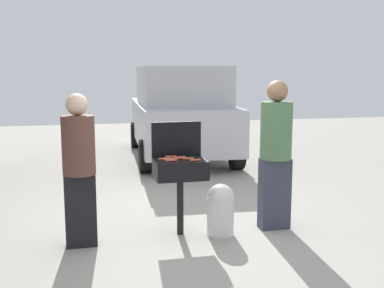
{
  "coord_description": "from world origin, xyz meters",
  "views": [
    {
      "loc": [
        -1.09,
        -5.38,
        1.91
      ],
      "look_at": [
        0.24,
        0.32,
        1.0
      ],
      "focal_mm": 43.43,
      "sensor_mm": 36.0,
      "label": 1
    }
  ],
  "objects_px": {
    "hot_dog_6": "(164,159)",
    "propane_tank": "(220,209)",
    "hot_dog_5": "(176,158)",
    "parked_minivan": "(180,112)",
    "hot_dog_3": "(188,159)",
    "hot_dog_1": "(169,159)",
    "hot_dog_7": "(171,157)",
    "hot_dog_2": "(172,161)",
    "hot_dog_4": "(195,160)",
    "hot_dog_0": "(180,157)",
    "bbq_grill": "(180,172)",
    "person_right": "(276,149)",
    "person_left": "(79,165)"
  },
  "relations": [
    {
      "from": "hot_dog_5",
      "to": "hot_dog_6",
      "type": "height_order",
      "value": "same"
    },
    {
      "from": "hot_dog_6",
      "to": "person_left",
      "type": "bearing_deg",
      "value": -171.88
    },
    {
      "from": "hot_dog_5",
      "to": "parked_minivan",
      "type": "distance_m",
      "value": 5.0
    },
    {
      "from": "hot_dog_2",
      "to": "hot_dog_6",
      "type": "relative_size",
      "value": 1.0
    },
    {
      "from": "hot_dog_3",
      "to": "parked_minivan",
      "type": "bearing_deg",
      "value": 79.41
    },
    {
      "from": "hot_dog_4",
      "to": "parked_minivan",
      "type": "distance_m",
      "value": 5.12
    },
    {
      "from": "hot_dog_2",
      "to": "propane_tank",
      "type": "relative_size",
      "value": 0.21
    },
    {
      "from": "hot_dog_7",
      "to": "person_left",
      "type": "bearing_deg",
      "value": -166.53
    },
    {
      "from": "hot_dog_2",
      "to": "parked_minivan",
      "type": "height_order",
      "value": "parked_minivan"
    },
    {
      "from": "hot_dog_3",
      "to": "person_left",
      "type": "bearing_deg",
      "value": -175.66
    },
    {
      "from": "hot_dog_7",
      "to": "hot_dog_2",
      "type": "bearing_deg",
      "value": -98.25
    },
    {
      "from": "hot_dog_0",
      "to": "hot_dog_7",
      "type": "relative_size",
      "value": 1.0
    },
    {
      "from": "hot_dog_6",
      "to": "person_left",
      "type": "xyz_separation_m",
      "value": [
        -0.96,
        -0.14,
        0.0
      ]
    },
    {
      "from": "bbq_grill",
      "to": "hot_dog_5",
      "type": "xyz_separation_m",
      "value": [
        -0.04,
        0.01,
        0.15
      ]
    },
    {
      "from": "bbq_grill",
      "to": "person_right",
      "type": "distance_m",
      "value": 1.19
    },
    {
      "from": "hot_dog_2",
      "to": "hot_dog_3",
      "type": "relative_size",
      "value": 1.0
    },
    {
      "from": "hot_dog_3",
      "to": "hot_dog_4",
      "type": "height_order",
      "value": "same"
    },
    {
      "from": "hot_dog_1",
      "to": "hot_dog_7",
      "type": "height_order",
      "value": "same"
    },
    {
      "from": "hot_dog_3",
      "to": "propane_tank",
      "type": "bearing_deg",
      "value": -18.7
    },
    {
      "from": "hot_dog_6",
      "to": "person_left",
      "type": "height_order",
      "value": "person_left"
    },
    {
      "from": "hot_dog_3",
      "to": "hot_dog_7",
      "type": "distance_m",
      "value": 0.24
    },
    {
      "from": "hot_dog_3",
      "to": "parked_minivan",
      "type": "distance_m",
      "value": 5.01
    },
    {
      "from": "hot_dog_1",
      "to": "parked_minivan",
      "type": "height_order",
      "value": "parked_minivan"
    },
    {
      "from": "hot_dog_4",
      "to": "propane_tank",
      "type": "relative_size",
      "value": 0.21
    },
    {
      "from": "hot_dog_7",
      "to": "hot_dog_3",
      "type": "bearing_deg",
      "value": -42.0
    },
    {
      "from": "hot_dog_7",
      "to": "parked_minivan",
      "type": "relative_size",
      "value": 0.03
    },
    {
      "from": "bbq_grill",
      "to": "hot_dog_5",
      "type": "distance_m",
      "value": 0.16
    },
    {
      "from": "propane_tank",
      "to": "person_left",
      "type": "xyz_separation_m",
      "value": [
        -1.59,
        0.03,
        0.59
      ]
    },
    {
      "from": "hot_dog_0",
      "to": "hot_dog_2",
      "type": "xyz_separation_m",
      "value": [
        -0.14,
        -0.16,
        0.0
      ]
    },
    {
      "from": "hot_dog_4",
      "to": "person_left",
      "type": "relative_size",
      "value": 0.08
    },
    {
      "from": "hot_dog_1",
      "to": "hot_dog_4",
      "type": "xyz_separation_m",
      "value": [
        0.28,
        -0.12,
        0.0
      ]
    },
    {
      "from": "hot_dog_1",
      "to": "person_left",
      "type": "relative_size",
      "value": 0.08
    },
    {
      "from": "hot_dog_2",
      "to": "hot_dog_6",
      "type": "distance_m",
      "value": 0.14
    },
    {
      "from": "person_left",
      "to": "person_right",
      "type": "xyz_separation_m",
      "value": [
        2.31,
        0.07,
        0.07
      ]
    },
    {
      "from": "bbq_grill",
      "to": "hot_dog_3",
      "type": "bearing_deg",
      "value": -13.79
    },
    {
      "from": "bbq_grill",
      "to": "hot_dog_6",
      "type": "distance_m",
      "value": 0.24
    },
    {
      "from": "hot_dog_6",
      "to": "person_right",
      "type": "height_order",
      "value": "person_right"
    },
    {
      "from": "hot_dog_3",
      "to": "hot_dog_5",
      "type": "height_order",
      "value": "same"
    },
    {
      "from": "hot_dog_3",
      "to": "propane_tank",
      "type": "height_order",
      "value": "hot_dog_3"
    },
    {
      "from": "hot_dog_4",
      "to": "person_right",
      "type": "bearing_deg",
      "value": 5.08
    },
    {
      "from": "hot_dog_7",
      "to": "person_right",
      "type": "height_order",
      "value": "person_right"
    },
    {
      "from": "hot_dog_3",
      "to": "hot_dog_5",
      "type": "xyz_separation_m",
      "value": [
        -0.13,
        0.04,
        0.0
      ]
    },
    {
      "from": "hot_dog_3",
      "to": "hot_dog_1",
      "type": "bearing_deg",
      "value": -179.83
    },
    {
      "from": "hot_dog_6",
      "to": "propane_tank",
      "type": "xyz_separation_m",
      "value": [
        0.64,
        -0.16,
        -0.59
      ]
    },
    {
      "from": "hot_dog_0",
      "to": "bbq_grill",
      "type": "bearing_deg",
      "value": -105.7
    },
    {
      "from": "hot_dog_2",
      "to": "hot_dog_5",
      "type": "distance_m",
      "value": 0.14
    },
    {
      "from": "hot_dog_6",
      "to": "person_right",
      "type": "relative_size",
      "value": 0.07
    },
    {
      "from": "hot_dog_3",
      "to": "hot_dog_6",
      "type": "bearing_deg",
      "value": 171.21
    },
    {
      "from": "person_left",
      "to": "hot_dog_1",
      "type": "bearing_deg",
      "value": 18.88
    },
    {
      "from": "hot_dog_2",
      "to": "parked_minivan",
      "type": "distance_m",
      "value": 5.13
    }
  ]
}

